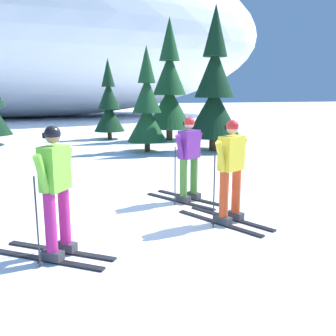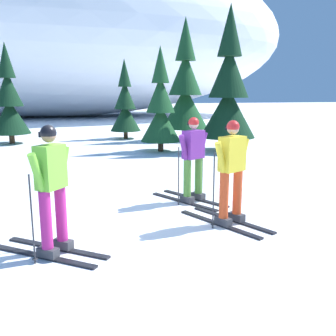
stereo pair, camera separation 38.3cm
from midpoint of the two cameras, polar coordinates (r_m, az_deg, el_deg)
ground_plane at (r=6.41m, az=-6.91°, el=-8.48°), size 120.00×120.00×0.00m
skier_yellow_jacket at (r=6.27m, az=7.68°, el=-0.35°), size 1.19×1.74×1.73m
skier_lime_jacket at (r=5.16m, az=-18.66°, el=-3.35°), size 1.61×1.32×1.76m
skier_purple_jacket at (r=7.46m, az=1.67°, el=1.47°), size 1.27×1.68×1.69m
pine_tree_center_left at (r=17.66m, az=-9.53°, el=9.21°), size 1.40×1.40×3.62m
pine_tree_center_right at (r=13.79m, az=-4.00°, el=8.97°), size 1.45×1.45×3.76m
pine_tree_right at (r=17.06m, az=-0.44°, el=11.68°), size 2.05×2.05×5.31m
pine_tree_far_right at (r=14.03m, az=6.18°, el=11.38°), size 1.99×1.99×5.16m
snow_ridge_background at (r=34.79m, az=-21.24°, el=18.63°), size 40.88×20.53×13.84m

